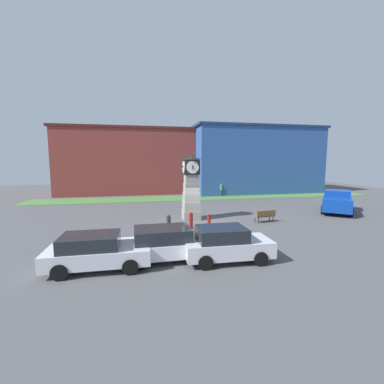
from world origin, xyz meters
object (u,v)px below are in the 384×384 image
object	(u,v)px
pickup_truck	(337,202)
pedestrian_near_bench	(221,189)
clock_tower	(191,189)
bollard_far_row	(209,222)
car_navy_sedan	(97,251)
car_near_tower	(168,243)
car_by_building	(226,244)
bench	(265,215)
bollard_mid_row	(191,220)
bollard_near_tower	(168,221)

from	to	relation	value
pickup_truck	pedestrian_near_bench	distance (m)	13.48
clock_tower	pickup_truck	distance (m)	13.26
bollard_far_row	car_navy_sedan	xyz separation A→B (m)	(-6.17, -4.85, 0.19)
pickup_truck	car_near_tower	bearing A→B (deg)	-152.96
car_by_building	pickup_truck	bearing A→B (deg)	33.40
bollard_far_row	bench	bearing A→B (deg)	16.18
car_by_building	bollard_mid_row	bearing A→B (deg)	95.11
bollard_far_row	bollard_near_tower	bearing A→B (deg)	156.29
clock_tower	bollard_near_tower	world-z (taller)	clock_tower
car_navy_sedan	pickup_truck	world-z (taller)	pickup_truck
clock_tower	bench	xyz separation A→B (m)	(5.15, -2.04, -1.81)
car_near_tower	car_by_building	bearing A→B (deg)	-14.37
pickup_truck	clock_tower	bearing A→B (deg)	-178.86
pedestrian_near_bench	car_by_building	bearing A→B (deg)	-107.05
bench	bollard_near_tower	bearing A→B (deg)	-178.14
bollard_far_row	car_navy_sedan	size ratio (longest dim) A/B	0.26
pickup_truck	car_by_building	bearing A→B (deg)	-146.60
bollard_mid_row	car_by_building	world-z (taller)	car_by_building
bollard_mid_row	car_navy_sedan	size ratio (longest dim) A/B	0.27
bollard_far_row	pedestrian_near_bench	size ratio (longest dim) A/B	0.69
bench	pedestrian_near_bench	xyz separation A→B (m)	(1.01, 13.82, 0.39)
car_navy_sedan	pickup_truck	bearing A→B (deg)	24.30
car_navy_sedan	car_near_tower	world-z (taller)	car_near_tower
clock_tower	bollard_mid_row	world-z (taller)	clock_tower
car_by_building	bench	world-z (taller)	car_by_building
bollard_far_row	car_by_building	bearing A→B (deg)	-96.27
clock_tower	car_navy_sedan	size ratio (longest dim) A/B	1.16
car_by_building	bench	xyz separation A→B (m)	(5.19, 6.41, -0.27)
bollard_far_row	car_by_building	world-z (taller)	car_by_building
car_near_tower	pickup_truck	size ratio (longest dim) A/B	0.84
bollard_mid_row	bollard_far_row	distance (m)	1.27
bollard_mid_row	bench	distance (m)	5.74
car_navy_sedan	pedestrian_near_bench	bearing A→B (deg)	59.45
car_near_tower	car_by_building	distance (m)	2.65
bollard_near_tower	car_navy_sedan	xyz separation A→B (m)	(-3.64, -5.96, 0.29)
pickup_truck	bench	size ratio (longest dim) A/B	3.32
car_by_building	bench	bearing A→B (deg)	51.02
bollard_near_tower	bollard_mid_row	size ratio (longest dim) A/B	0.82
bollard_near_tower	car_near_tower	bearing A→B (deg)	-96.17
bollard_mid_row	bench	bearing A→B (deg)	6.66
clock_tower	car_by_building	bearing A→B (deg)	-90.28
car_navy_sedan	bollard_near_tower	bearing A→B (deg)	58.61
bollard_near_tower	pickup_truck	bearing A→B (deg)	9.49
bollard_near_tower	bollard_far_row	distance (m)	2.76
bollard_far_row	bench	xyz separation A→B (m)	(4.63, 1.34, -0.04)
bollard_near_tower	bollard_far_row	world-z (taller)	bollard_far_row
clock_tower	car_by_building	size ratio (longest dim) A/B	1.24
clock_tower	car_by_building	world-z (taller)	clock_tower
car_navy_sedan	pickup_truck	xyz separation A→B (m)	(18.83, 8.50, 0.18)
bollard_mid_row	car_navy_sedan	bearing A→B (deg)	-132.67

